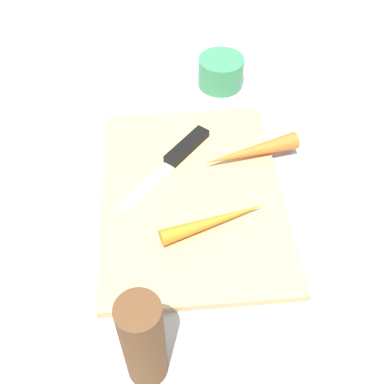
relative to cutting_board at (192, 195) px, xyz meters
The scene contains 7 objects.
ground_plane 0.01m from the cutting_board, ahead, with size 1.40×1.40×0.00m, color #ADA8A0.
cutting_board is the anchor object (origin of this frame).
knife 0.08m from the cutting_board, ahead, with size 0.16×0.15×0.01m.
carrot_short 0.07m from the cutting_board, 157.78° to the right, with size 0.02×0.02×0.15m, color orange.
carrot_long 0.11m from the cutting_board, 56.80° to the right, with size 0.03×0.03×0.16m, color orange.
small_bowl 0.28m from the cutting_board, 15.78° to the right, with size 0.08×0.08×0.05m, color #388C59.
pepper_grinder 0.26m from the cutting_board, 163.89° to the left, with size 0.05×0.05×0.14m, color brown.
Camera 1 is at (-0.44, 0.04, 0.53)m, focal length 43.86 mm.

